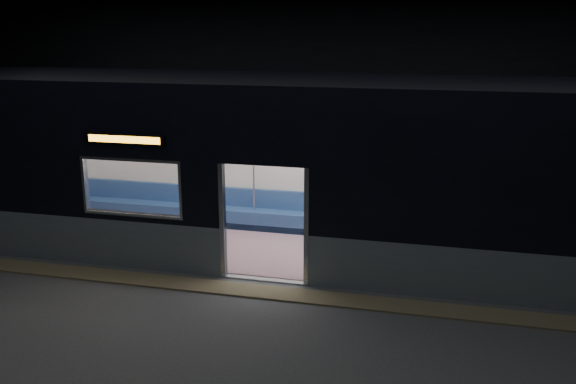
% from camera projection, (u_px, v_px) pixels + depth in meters
% --- Properties ---
extents(station_floor, '(24.00, 14.00, 0.01)m').
position_uv_depth(station_floor, '(247.00, 307.00, 9.58)').
color(station_floor, '#47494C').
rests_on(station_floor, ground).
extents(station_envelope, '(24.00, 14.00, 5.00)m').
position_uv_depth(station_envelope, '(242.00, 70.00, 8.61)').
color(station_envelope, black).
rests_on(station_envelope, station_floor).
extents(tactile_strip, '(22.80, 0.50, 0.03)m').
position_uv_depth(tactile_strip, '(256.00, 291.00, 10.09)').
color(tactile_strip, '#8C7F59').
rests_on(tactile_strip, station_floor).
extents(metro_car, '(18.00, 3.04, 3.35)m').
position_uv_depth(metro_car, '(285.00, 159.00, 11.47)').
color(metro_car, gray).
rests_on(metro_car, station_floor).
extents(passenger, '(0.42, 0.68, 1.33)m').
position_uv_depth(passenger, '(476.00, 210.00, 11.89)').
color(passenger, black).
rests_on(passenger, metro_car).
extents(handbag, '(0.31, 0.28, 0.14)m').
position_uv_depth(handbag, '(477.00, 219.00, 11.71)').
color(handbag, black).
rests_on(handbag, passenger).
extents(transit_map, '(1.11, 0.03, 0.72)m').
position_uv_depth(transit_map, '(385.00, 166.00, 12.39)').
color(transit_map, white).
rests_on(transit_map, metro_car).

